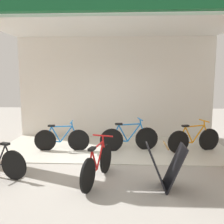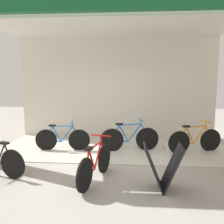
{
  "view_description": "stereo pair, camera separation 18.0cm",
  "coord_description": "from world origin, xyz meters",
  "views": [
    {
      "loc": [
        0.31,
        -5.48,
        2.05
      ],
      "look_at": [
        0.0,
        0.69,
        1.15
      ],
      "focal_mm": 39.32,
      "sensor_mm": 36.0,
      "label": 1
    },
    {
      "loc": [
        0.49,
        -5.47,
        2.05
      ],
      "look_at": [
        0.0,
        0.69,
        1.15
      ],
      "focal_mm": 39.32,
      "sensor_mm": 36.0,
      "label": 2
    }
  ],
  "objects": [
    {
      "name": "sandwich_board_sign",
      "position": [
        1.06,
        -1.17,
        0.42
      ],
      "size": [
        0.69,
        0.53,
        0.84
      ],
      "color": "black",
      "rests_on": "ground"
    },
    {
      "name": "shop_facade",
      "position": [
        0.0,
        1.52,
        2.22
      ],
      "size": [
        6.66,
        3.05,
        4.09
      ],
      "color": "beige",
      "rests_on": "ground"
    },
    {
      "name": "bicycle_inside_1",
      "position": [
        -1.41,
        1.02,
        0.33
      ],
      "size": [
        1.52,
        0.42,
        0.83
      ],
      "color": "black",
      "rests_on": "ground"
    },
    {
      "name": "bicycle_inside_2",
      "position": [
        2.21,
        1.12,
        0.35
      ],
      "size": [
        1.5,
        0.57,
        0.87
      ],
      "color": "black",
      "rests_on": "ground"
    },
    {
      "name": "bicycle_inside_0",
      "position": [
        0.45,
        1.12,
        0.36
      ],
      "size": [
        1.61,
        0.47,
        0.9
      ],
      "color": "black",
      "rests_on": "ground"
    },
    {
      "name": "ground_plane",
      "position": [
        0.0,
        0.0,
        0.0
      ],
      "size": [
        20.92,
        20.92,
        0.0
      ],
      "primitive_type": "plane",
      "color": "#9E9991",
      "rests_on": "ground"
    },
    {
      "name": "bicycle_parked_0",
      "position": [
        -0.2,
        -0.92,
        0.35
      ],
      "size": [
        0.51,
        1.54,
        0.87
      ],
      "color": "black",
      "rests_on": "ground"
    }
  ]
}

